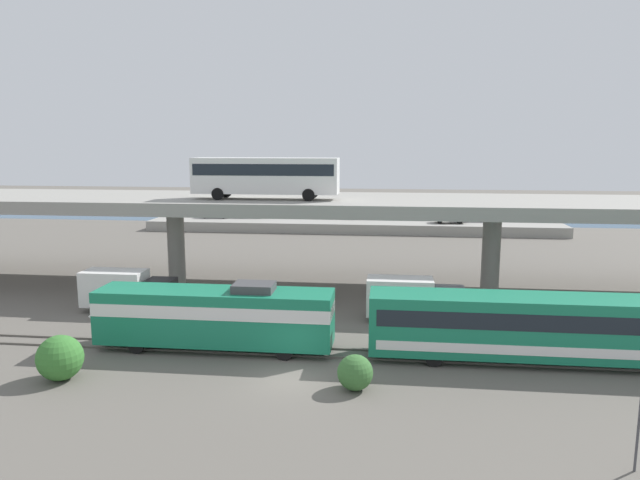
{
  "coord_description": "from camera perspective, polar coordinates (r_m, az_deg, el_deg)",
  "views": [
    {
      "loc": [
        4.98,
        -28.74,
        12.39
      ],
      "look_at": [
        -0.27,
        15.96,
        4.83
      ],
      "focal_mm": 32.56,
      "sensor_mm": 36.0,
      "label": 1
    }
  ],
  "objects": [
    {
      "name": "ground_plane",
      "position": [
        31.69,
        -2.96,
        -13.5
      ],
      "size": [
        260.0,
        260.0,
        0.0
      ],
      "primitive_type": "plane",
      "color": "#605B54"
    },
    {
      "name": "rail_strip_near",
      "position": [
        34.68,
        -2.03,
        -11.31
      ],
      "size": [
        110.0,
        0.12,
        0.12
      ],
      "primitive_type": "cube",
      "color": "#59544C",
      "rests_on": "ground_plane"
    },
    {
      "name": "rail_strip_far",
      "position": [
        36.0,
        -1.68,
        -10.51
      ],
      "size": [
        110.0,
        0.12,
        0.12
      ],
      "primitive_type": "cube",
      "color": "#59544C",
      "rests_on": "ground_plane"
    },
    {
      "name": "train_locomotive",
      "position": [
        36.0,
        -11.38,
        -7.12
      ],
      "size": [
        15.24,
        3.04,
        4.18
      ],
      "rotation": [
        0.0,
        0.0,
        3.14
      ],
      "color": "#197A56",
      "rests_on": "ground_plane"
    },
    {
      "name": "train_coach_lead",
      "position": [
        35.6,
        22.17,
        -7.88
      ],
      "size": [
        20.96,
        3.04,
        3.86
      ],
      "rotation": [
        0.0,
        0.0,
        3.14
      ],
      "color": "#197A56",
      "rests_on": "ground_plane"
    },
    {
      "name": "highway_overpass",
      "position": [
        49.28,
        0.87,
        3.33
      ],
      "size": [
        96.0,
        12.19,
        7.78
      ],
      "color": "gray",
      "rests_on": "ground_plane"
    },
    {
      "name": "transit_bus_on_overpass",
      "position": [
        48.09,
        -5.4,
        6.45
      ],
      "size": [
        12.0,
        2.68,
        3.4
      ],
      "rotation": [
        0.0,
        0.0,
        3.14
      ],
      "color": "silver",
      "rests_on": "highway_overpass"
    },
    {
      "name": "service_truck_west",
      "position": [
        41.35,
        9.06,
        -5.67
      ],
      "size": [
        6.8,
        2.46,
        3.04
      ],
      "color": "#515459",
      "rests_on": "ground_plane"
    },
    {
      "name": "service_truck_east",
      "position": [
        45.56,
        -18.51,
        -4.63
      ],
      "size": [
        6.8,
        2.46,
        3.04
      ],
      "color": "black",
      "rests_on": "ground_plane"
    },
    {
      "name": "pier_parking_lot",
      "position": [
        84.7,
        3.27,
        1.58
      ],
      "size": [
        58.24,
        11.37,
        1.39
      ],
      "primitive_type": "cube",
      "color": "gray",
      "rests_on": "ground_plane"
    },
    {
      "name": "parked_car_0",
      "position": [
        87.54,
        -10.24,
        2.67
      ],
      "size": [
        4.6,
        1.82,
        1.5
      ],
      "color": "#515459",
      "rests_on": "pier_parking_lot"
    },
    {
      "name": "parked_car_1",
      "position": [
        86.93,
        -6.8,
        2.71
      ],
      "size": [
        4.6,
        1.88,
        1.5
      ],
      "color": "black",
      "rests_on": "pier_parking_lot"
    },
    {
      "name": "parked_car_2",
      "position": [
        85.18,
        3.69,
        2.61
      ],
      "size": [
        4.05,
        1.88,
        1.5
      ],
      "rotation": [
        0.0,
        0.0,
        3.14
      ],
      "color": "silver",
      "rests_on": "pier_parking_lot"
    },
    {
      "name": "parked_car_3",
      "position": [
        82.3,
        12.56,
        2.16
      ],
      "size": [
        4.32,
        1.99,
        1.5
      ],
      "color": "#9E998C",
      "rests_on": "pier_parking_lot"
    },
    {
      "name": "parked_car_4",
      "position": [
        84.98,
        14.53,
        2.31
      ],
      "size": [
        4.36,
        1.89,
        1.5
      ],
      "color": "navy",
      "rests_on": "pier_parking_lot"
    },
    {
      "name": "harbor_water",
      "position": [
        107.57,
        4.01,
        2.89
      ],
      "size": [
        140.0,
        36.0,
        0.01
      ],
      "primitive_type": "cube",
      "color": "navy",
      "rests_on": "ground_plane"
    },
    {
      "name": "shrub_left",
      "position": [
        34.05,
        -24.19,
        -10.52
      ],
      "size": [
        2.41,
        2.41,
        2.41
      ],
      "primitive_type": "sphere",
      "color": "#35742E",
      "rests_on": "ground_plane"
    },
    {
      "name": "shrub_right",
      "position": [
        30.13,
        3.47,
        -12.87
      ],
      "size": [
        1.83,
        1.83,
        1.83
      ],
      "primitive_type": "sphere",
      "color": "#386A31",
      "rests_on": "ground_plane"
    }
  ]
}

